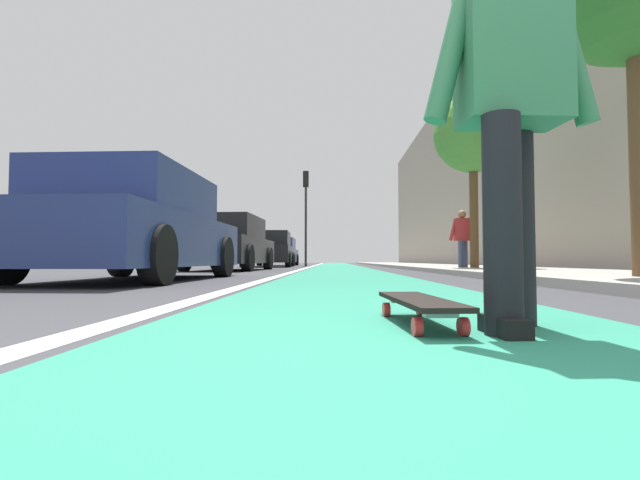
{
  "coord_description": "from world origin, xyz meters",
  "views": [
    {
      "loc": [
        -0.87,
        0.24,
        0.28
      ],
      "look_at": [
        10.58,
        0.55,
        0.77
      ],
      "focal_mm": 26.54,
      "sensor_mm": 36.0,
      "label": 1
    }
  ],
  "objects_px": {
    "street_tree_mid": "(473,135)",
    "pedestrian_distant": "(462,236)",
    "skateboard": "(419,303)",
    "parked_car_mid": "(230,244)",
    "skater_person": "(510,96)",
    "parked_car_near": "(135,228)",
    "parked_car_far": "(269,250)",
    "traffic_light": "(306,201)",
    "parked_car_end": "(279,252)"
  },
  "relations": [
    {
      "from": "skateboard",
      "to": "parked_car_far",
      "type": "distance_m",
      "value": 18.32
    },
    {
      "from": "skater_person",
      "to": "parked_car_mid",
      "type": "height_order",
      "value": "skater_person"
    },
    {
      "from": "parked_car_near",
      "to": "skater_person",
      "type": "bearing_deg",
      "value": -143.03
    },
    {
      "from": "skateboard",
      "to": "parked_car_near",
      "type": "relative_size",
      "value": 0.19
    },
    {
      "from": "parked_car_end",
      "to": "parked_car_mid",
      "type": "bearing_deg",
      "value": -179.74
    },
    {
      "from": "skater_person",
      "to": "street_tree_mid",
      "type": "height_order",
      "value": "street_tree_mid"
    },
    {
      "from": "skater_person",
      "to": "traffic_light",
      "type": "relative_size",
      "value": 0.34
    },
    {
      "from": "traffic_light",
      "to": "street_tree_mid",
      "type": "height_order",
      "value": "traffic_light"
    },
    {
      "from": "parked_car_far",
      "to": "parked_car_near",
      "type": "bearing_deg",
      "value": 179.84
    },
    {
      "from": "skater_person",
      "to": "pedestrian_distant",
      "type": "bearing_deg",
      "value": -14.19
    },
    {
      "from": "parked_car_mid",
      "to": "parked_car_end",
      "type": "height_order",
      "value": "parked_car_mid"
    },
    {
      "from": "street_tree_mid",
      "to": "pedestrian_distant",
      "type": "height_order",
      "value": "street_tree_mid"
    },
    {
      "from": "skater_person",
      "to": "parked_car_near",
      "type": "height_order",
      "value": "skater_person"
    },
    {
      "from": "skateboard",
      "to": "pedestrian_distant",
      "type": "bearing_deg",
      "value": -16.32
    },
    {
      "from": "parked_car_mid",
      "to": "pedestrian_distant",
      "type": "bearing_deg",
      "value": -103.46
    },
    {
      "from": "traffic_light",
      "to": "pedestrian_distant",
      "type": "height_order",
      "value": "traffic_light"
    },
    {
      "from": "skateboard",
      "to": "skater_person",
      "type": "xyz_separation_m",
      "value": [
        -0.15,
        -0.35,
        0.84
      ]
    },
    {
      "from": "parked_car_end",
      "to": "pedestrian_distant",
      "type": "distance_m",
      "value": 15.2
    },
    {
      "from": "traffic_light",
      "to": "parked_car_mid",
      "type": "bearing_deg",
      "value": 171.79
    },
    {
      "from": "parked_car_end",
      "to": "street_tree_mid",
      "type": "distance_m",
      "value": 15.77
    },
    {
      "from": "parked_car_near",
      "to": "parked_car_mid",
      "type": "height_order",
      "value": "parked_car_mid"
    },
    {
      "from": "skateboard",
      "to": "parked_car_mid",
      "type": "distance_m",
      "value": 11.56
    },
    {
      "from": "skateboard",
      "to": "parked_car_near",
      "type": "bearing_deg",
      "value": 35.02
    },
    {
      "from": "parked_car_end",
      "to": "pedestrian_distant",
      "type": "relative_size",
      "value": 2.68
    },
    {
      "from": "parked_car_far",
      "to": "pedestrian_distant",
      "type": "distance_m",
      "value": 10.28
    },
    {
      "from": "street_tree_mid",
      "to": "pedestrian_distant",
      "type": "relative_size",
      "value": 2.82
    },
    {
      "from": "traffic_light",
      "to": "parked_car_far",
      "type": "bearing_deg",
      "value": 159.06
    },
    {
      "from": "skater_person",
      "to": "street_tree_mid",
      "type": "bearing_deg",
      "value": -15.74
    },
    {
      "from": "skater_person",
      "to": "parked_car_end",
      "type": "bearing_deg",
      "value": 8.74
    },
    {
      "from": "skateboard",
      "to": "parked_car_near",
      "type": "height_order",
      "value": "parked_car_near"
    },
    {
      "from": "traffic_light",
      "to": "street_tree_mid",
      "type": "relative_size",
      "value": 1.12
    },
    {
      "from": "parked_car_far",
      "to": "traffic_light",
      "type": "bearing_deg",
      "value": -20.94
    },
    {
      "from": "parked_car_far",
      "to": "pedestrian_distant",
      "type": "bearing_deg",
      "value": -144.88
    },
    {
      "from": "parked_car_end",
      "to": "skater_person",
      "type": "bearing_deg",
      "value": -171.26
    },
    {
      "from": "street_tree_mid",
      "to": "parked_car_far",
      "type": "bearing_deg",
      "value": 35.02
    },
    {
      "from": "skateboard",
      "to": "pedestrian_distant",
      "type": "xyz_separation_m",
      "value": [
        9.63,
        -2.82,
        0.77
      ]
    },
    {
      "from": "parked_car_near",
      "to": "pedestrian_distant",
      "type": "relative_size",
      "value": 2.98
    },
    {
      "from": "parked_car_mid",
      "to": "parked_car_end",
      "type": "distance_m",
      "value": 12.46
    },
    {
      "from": "skateboard",
      "to": "street_tree_mid",
      "type": "xyz_separation_m",
      "value": [
        9.32,
        -3.02,
        3.2
      ]
    },
    {
      "from": "skateboard",
      "to": "parked_car_mid",
      "type": "relative_size",
      "value": 0.19
    },
    {
      "from": "pedestrian_distant",
      "to": "traffic_light",
      "type": "bearing_deg",
      "value": 20.7
    },
    {
      "from": "skateboard",
      "to": "parked_car_far",
      "type": "bearing_deg",
      "value": 9.74
    },
    {
      "from": "pedestrian_distant",
      "to": "skateboard",
      "type": "bearing_deg",
      "value": 163.68
    },
    {
      "from": "parked_car_near",
      "to": "parked_car_far",
      "type": "xyz_separation_m",
      "value": [
        13.57,
        -0.04,
        -0.0
      ]
    },
    {
      "from": "street_tree_mid",
      "to": "parked_car_mid",
      "type": "bearing_deg",
      "value": 74.29
    },
    {
      "from": "parked_car_mid",
      "to": "street_tree_mid",
      "type": "bearing_deg",
      "value": -105.71
    },
    {
      "from": "parked_car_near",
      "to": "parked_car_mid",
      "type": "bearing_deg",
      "value": 0.94
    },
    {
      "from": "skater_person",
      "to": "parked_car_far",
      "type": "xyz_separation_m",
      "value": [
        18.19,
        3.44,
        -0.21
      ]
    },
    {
      "from": "parked_car_near",
      "to": "skateboard",
      "type": "bearing_deg",
      "value": -144.98
    },
    {
      "from": "parked_car_near",
      "to": "traffic_light",
      "type": "bearing_deg",
      "value": -4.71
    }
  ]
}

